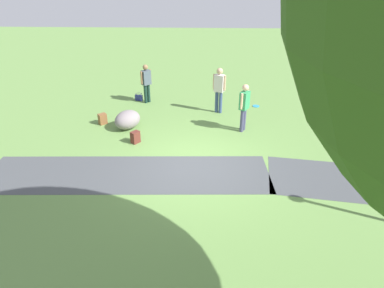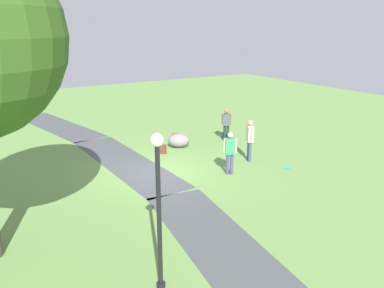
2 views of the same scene
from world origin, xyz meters
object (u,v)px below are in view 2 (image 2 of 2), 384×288
(backpack_by_boulder, at_px, (163,149))
(man_near_boulder, at_px, (250,137))
(woman_with_handbag, at_px, (226,123))
(spare_backpack_on_lawn, at_px, (175,137))
(frisbee_on_grass, at_px, (287,169))
(lamp_post, at_px, (159,197))
(lawn_boulder, at_px, (179,140))
(handbag_on_grass, at_px, (225,135))
(passerby_on_path, at_px, (230,150))

(backpack_by_boulder, bearing_deg, man_near_boulder, -136.64)
(man_near_boulder, bearing_deg, woman_with_handbag, -18.42)
(spare_backpack_on_lawn, height_order, frisbee_on_grass, spare_backpack_on_lawn)
(frisbee_on_grass, bearing_deg, lamp_post, 116.55)
(lawn_boulder, distance_m, handbag_on_grass, 2.79)
(handbag_on_grass, height_order, backpack_by_boulder, backpack_by_boulder)
(lawn_boulder, height_order, frisbee_on_grass, lawn_boulder)
(passerby_on_path, relative_size, spare_backpack_on_lawn, 4.26)
(woman_with_handbag, height_order, frisbee_on_grass, woman_with_handbag)
(man_near_boulder, height_order, frisbee_on_grass, man_near_boulder)
(lamp_post, bearing_deg, frisbee_on_grass, -63.45)
(passerby_on_path, xyz_separation_m, spare_backpack_on_lawn, (5.11, -0.40, -0.80))
(man_near_boulder, bearing_deg, passerby_on_path, 116.03)
(handbag_on_grass, height_order, frisbee_on_grass, handbag_on_grass)
(woman_with_handbag, distance_m, handbag_on_grass, 0.92)
(spare_backpack_on_lawn, bearing_deg, man_near_boulder, -163.92)
(lamp_post, height_order, passerby_on_path, lamp_post)
(lamp_post, bearing_deg, spare_backpack_on_lawn, -30.71)
(woman_with_handbag, xyz_separation_m, frisbee_on_grass, (-4.59, 0.30, -0.93))
(woman_with_handbag, distance_m, man_near_boulder, 3.15)
(lawn_boulder, bearing_deg, woman_with_handbag, -96.97)
(lawn_boulder, xyz_separation_m, frisbee_on_grass, (-4.90, -2.27, -0.32))
(backpack_by_boulder, bearing_deg, frisbee_on_grass, -142.74)
(lawn_boulder, distance_m, man_near_boulder, 3.73)
(handbag_on_grass, bearing_deg, lawn_boulder, 91.93)
(lamp_post, bearing_deg, handbag_on_grass, -42.97)
(lamp_post, distance_m, spare_backpack_on_lawn, 11.55)
(passerby_on_path, height_order, backpack_by_boulder, passerby_on_path)
(man_near_boulder, relative_size, passerby_on_path, 1.05)
(man_near_boulder, relative_size, frisbee_on_grass, 6.52)
(lamp_post, height_order, woman_with_handbag, lamp_post)
(passerby_on_path, xyz_separation_m, backpack_by_boulder, (3.64, 1.03, -0.80))
(man_near_boulder, xyz_separation_m, backpack_by_boulder, (2.83, 2.68, -0.86))
(backpack_by_boulder, xyz_separation_m, frisbee_on_grass, (-4.43, -3.37, -0.18))
(spare_backpack_on_lawn, xyz_separation_m, frisbee_on_grass, (-5.91, -1.94, -0.18))
(man_near_boulder, distance_m, handbag_on_grass, 3.72)
(man_near_boulder, bearing_deg, lawn_boulder, 25.48)
(lamp_post, height_order, man_near_boulder, lamp_post)
(passerby_on_path, height_order, handbag_on_grass, passerby_on_path)
(passerby_on_path, distance_m, backpack_by_boulder, 3.86)
(lawn_boulder, bearing_deg, man_near_boulder, -154.52)
(lamp_post, height_order, spare_backpack_on_lawn, lamp_post)
(backpack_by_boulder, xyz_separation_m, spare_backpack_on_lawn, (1.48, -1.43, 0.00))
(frisbee_on_grass, bearing_deg, passerby_on_path, 71.20)
(passerby_on_path, bearing_deg, man_near_boulder, -63.97)
(woman_with_handbag, xyz_separation_m, passerby_on_path, (-3.79, 2.64, 0.05))
(lawn_boulder, distance_m, passerby_on_path, 4.16)
(lamp_post, distance_m, passerby_on_path, 7.25)
(lawn_boulder, relative_size, backpack_by_boulder, 3.19)
(backpack_by_boulder, bearing_deg, passerby_on_path, -164.13)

